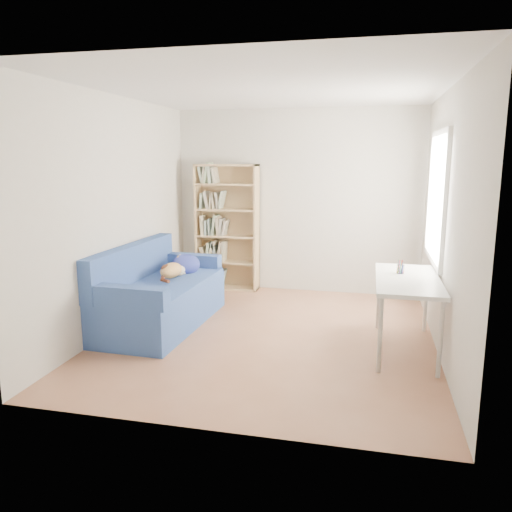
{
  "coord_description": "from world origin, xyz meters",
  "views": [
    {
      "loc": [
        1.03,
        -5.11,
        1.92
      ],
      "look_at": [
        -0.18,
        0.17,
        0.85
      ],
      "focal_mm": 35.0,
      "sensor_mm": 36.0,
      "label": 1
    }
  ],
  "objects_px": {
    "bookshelf": "(227,232)",
    "pen_cup": "(400,268)",
    "sofa": "(159,295)",
    "desk": "(407,284)"
  },
  "relations": [
    {
      "from": "bookshelf",
      "to": "pen_cup",
      "type": "bearing_deg",
      "value": -36.44
    },
    {
      "from": "sofa",
      "to": "desk",
      "type": "distance_m",
      "value": 2.78
    },
    {
      "from": "sofa",
      "to": "bookshelf",
      "type": "distance_m",
      "value": 1.84
    },
    {
      "from": "sofa",
      "to": "desk",
      "type": "bearing_deg",
      "value": -1.86
    },
    {
      "from": "desk",
      "to": "pen_cup",
      "type": "xyz_separation_m",
      "value": [
        -0.06,
        0.19,
        0.12
      ]
    },
    {
      "from": "bookshelf",
      "to": "desk",
      "type": "distance_m",
      "value": 3.1
    },
    {
      "from": "bookshelf",
      "to": "pen_cup",
      "type": "xyz_separation_m",
      "value": [
        2.36,
        -1.74,
        -0.04
      ]
    },
    {
      "from": "bookshelf",
      "to": "pen_cup",
      "type": "distance_m",
      "value": 2.93
    },
    {
      "from": "sofa",
      "to": "desk",
      "type": "relative_size",
      "value": 1.43
    },
    {
      "from": "bookshelf",
      "to": "desk",
      "type": "height_order",
      "value": "bookshelf"
    }
  ]
}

